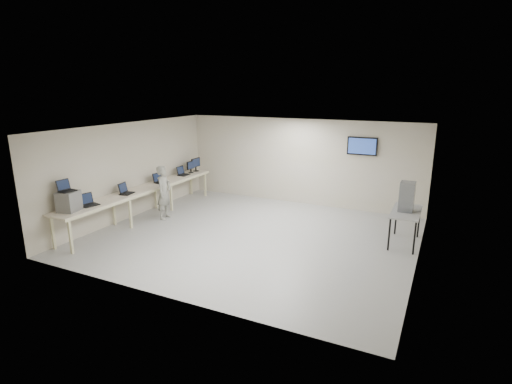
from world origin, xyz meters
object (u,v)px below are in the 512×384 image
at_px(workbench, 143,191).
at_px(soldier, 164,192).
at_px(equipment_box, 69,201).
at_px(side_table, 406,214).

distance_m(workbench, soldier, 0.62).
xyz_separation_m(workbench, equipment_box, (-0.06, -2.50, 0.32)).
relative_size(workbench, side_table, 4.23).
relative_size(soldier, side_table, 1.12).
relative_size(equipment_box, soldier, 0.31).
xyz_separation_m(workbench, soldier, (0.59, 0.21, -0.03)).
bearing_deg(equipment_box, side_table, 13.46).
distance_m(equipment_box, side_table, 8.15).
distance_m(workbench, side_table, 7.29).
xyz_separation_m(equipment_box, soldier, (0.65, 2.71, -0.35)).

